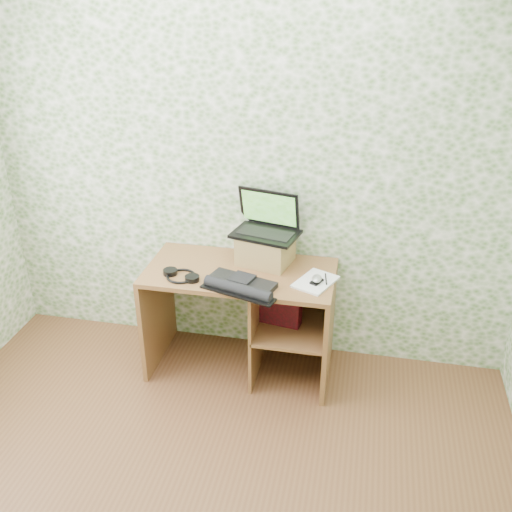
% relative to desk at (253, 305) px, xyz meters
% --- Properties ---
extents(wall_back, '(3.50, 0.00, 3.50)m').
position_rel_desk_xyz_m(wall_back, '(-0.08, 0.28, 0.82)').
color(wall_back, white).
rests_on(wall_back, ground).
extents(desk, '(1.20, 0.60, 0.75)m').
position_rel_desk_xyz_m(desk, '(0.00, 0.00, 0.00)').
color(desk, brown).
rests_on(desk, floor).
extents(riser, '(0.37, 0.33, 0.19)m').
position_rel_desk_xyz_m(riser, '(0.06, 0.12, 0.37)').
color(riser, olive).
rests_on(riser, desk).
extents(laptop, '(0.46, 0.37, 0.27)m').
position_rel_desk_xyz_m(laptop, '(0.06, 0.16, 0.53)').
color(laptop, black).
rests_on(laptop, riser).
extents(keyboard, '(0.48, 0.36, 0.07)m').
position_rel_desk_xyz_m(keyboard, '(-0.03, -0.25, 0.29)').
color(keyboard, black).
rests_on(keyboard, desk).
extents(headphones, '(0.25, 0.23, 0.03)m').
position_rel_desk_xyz_m(headphones, '(-0.42, -0.19, 0.28)').
color(headphones, black).
rests_on(headphones, desk).
extents(notepad, '(0.29, 0.33, 0.01)m').
position_rel_desk_xyz_m(notepad, '(0.41, -0.09, 0.28)').
color(notepad, silver).
rests_on(notepad, desk).
extents(mouse, '(0.09, 0.11, 0.03)m').
position_rel_desk_xyz_m(mouse, '(0.42, -0.10, 0.30)').
color(mouse, '#B7B7B9').
rests_on(mouse, notepad).
extents(pen, '(0.03, 0.14, 0.01)m').
position_rel_desk_xyz_m(pen, '(0.47, -0.06, 0.29)').
color(pen, black).
rests_on(pen, notepad).
extents(red_box, '(0.28, 0.13, 0.32)m').
position_rel_desk_xyz_m(red_box, '(0.19, -0.03, 0.07)').
color(red_box, maroon).
rests_on(red_box, desk).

